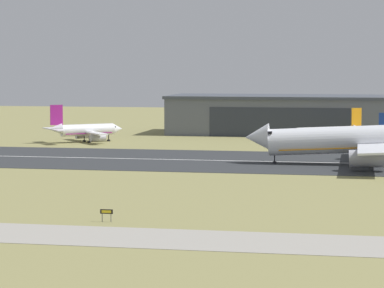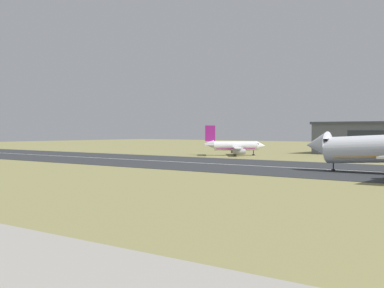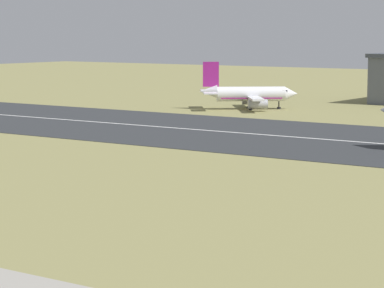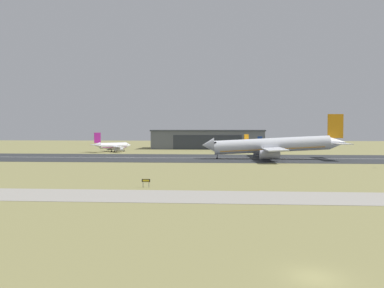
{
  "view_description": "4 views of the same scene",
  "coord_description": "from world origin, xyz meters",
  "px_view_note": "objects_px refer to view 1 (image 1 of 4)",
  "views": [
    {
      "loc": [
        11.52,
        -68.62,
        20.46
      ],
      "look_at": [
        -15.16,
        67.96,
        8.42
      ],
      "focal_mm": 85.0,
      "sensor_mm": 36.0,
      "label": 1
    },
    {
      "loc": [
        39.67,
        13.64,
        8.89
      ],
      "look_at": [
        -8.42,
        73.23,
        6.77
      ],
      "focal_mm": 50.0,
      "sensor_mm": 36.0,
      "label": 2
    },
    {
      "loc": [
        38.75,
        -2.59,
        16.84
      ],
      "look_at": [
        -17.51,
        77.66,
        4.54
      ],
      "focal_mm": 85.0,
      "sensor_mm": 36.0,
      "label": 3
    },
    {
      "loc": [
        -7.67,
        -29.57,
        11.63
      ],
      "look_at": [
        -14.78,
        74.86,
        7.64
      ],
      "focal_mm": 35.0,
      "sensor_mm": 36.0,
      "label": 4
    }
  ],
  "objects_px": {
    "airplane_parked_centre": "(86,130)",
    "airplane_parked_east": "(327,132)",
    "airplane_landing": "(381,140)",
    "runway_sign": "(107,212)"
  },
  "relations": [
    {
      "from": "airplane_parked_centre",
      "to": "airplane_parked_east",
      "type": "height_order",
      "value": "airplane_parked_centre"
    },
    {
      "from": "airplane_parked_centre",
      "to": "airplane_parked_east",
      "type": "xyz_separation_m",
      "value": [
        63.3,
        8.75,
        -0.3
      ]
    },
    {
      "from": "airplane_landing",
      "to": "airplane_parked_east",
      "type": "bearing_deg",
      "value": 104.42
    },
    {
      "from": "airplane_landing",
      "to": "airplane_parked_centre",
      "type": "distance_m",
      "value": 88.05
    },
    {
      "from": "airplane_parked_centre",
      "to": "runway_sign",
      "type": "xyz_separation_m",
      "value": [
        40.59,
        -118.61,
        -1.92
      ]
    },
    {
      "from": "airplane_landing",
      "to": "airplane_parked_east",
      "type": "xyz_separation_m",
      "value": [
        -13.37,
        51.99,
        -2.49
      ]
    },
    {
      "from": "airplane_landing",
      "to": "runway_sign",
      "type": "distance_m",
      "value": 83.66
    },
    {
      "from": "airplane_landing",
      "to": "airplane_parked_east",
      "type": "distance_m",
      "value": 53.74
    },
    {
      "from": "runway_sign",
      "to": "airplane_parked_east",
      "type": "bearing_deg",
      "value": 79.89
    },
    {
      "from": "airplane_parked_east",
      "to": "airplane_parked_centre",
      "type": "bearing_deg",
      "value": -172.13
    }
  ]
}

